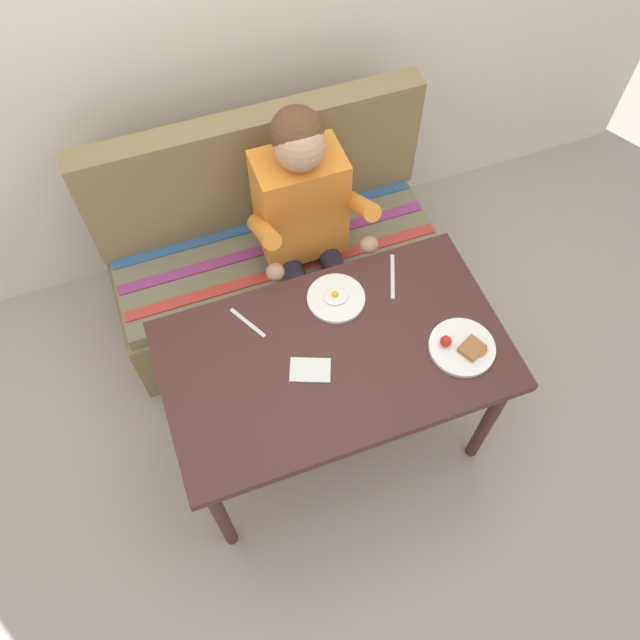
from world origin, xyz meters
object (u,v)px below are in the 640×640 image
knife (393,276)px  plate_breakfast (463,347)px  couch (274,257)px  plate_eggs (336,298)px  table (334,364)px  fork (248,323)px  person (306,220)px  napkin (310,370)px

knife → plate_breakfast: bearing=-51.0°
couch → knife: 0.74m
plate_breakfast → plate_eggs: (-0.34, 0.34, -0.00)m
table → plate_breakfast: plate_breakfast is taller
couch → plate_eggs: size_ratio=6.78×
plate_breakfast → fork: size_ratio=1.36×
plate_eggs → knife: (0.23, 0.02, -0.01)m
person → plate_eggs: (-0.02, -0.38, -0.00)m
fork → napkin: bearing=-88.4°
table → fork: bearing=138.5°
table → person: size_ratio=0.99×
plate_eggs → fork: 0.33m
couch → plate_breakfast: size_ratio=6.22×
plate_eggs → napkin: 0.30m
person → knife: 0.42m
couch → plate_breakfast: (0.42, -0.90, 0.41)m
couch → person: size_ratio=1.19×
person → plate_eggs: size_ratio=5.71×
napkin → knife: size_ratio=0.69×
person → plate_eggs: person is taller
table → knife: size_ratio=6.00×
couch → knife: size_ratio=7.20×
person → fork: bearing=-133.5°
plate_breakfast → napkin: size_ratio=1.67×
couch → plate_breakfast: couch is taller
person → plate_eggs: bearing=-92.9°
table → napkin: 0.14m
person → napkin: 0.66m
table → plate_breakfast: 0.45m
couch → person: (0.10, -0.17, 0.41)m
person → plate_breakfast: (0.32, -0.73, 0.00)m
plate_eggs → knife: size_ratio=1.06×
couch → knife: bearing=-59.4°
person → plate_breakfast: 0.79m
couch → napkin: 0.90m
plate_eggs → plate_breakfast: bearing=-45.3°
napkin → plate_eggs: bearing=52.5°
napkin → fork: 0.29m
person → couch: bearing=120.3°
plate_breakfast → napkin: bearing=169.0°
table → couch: bearing=90.0°
plate_eggs → fork: size_ratio=1.25×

